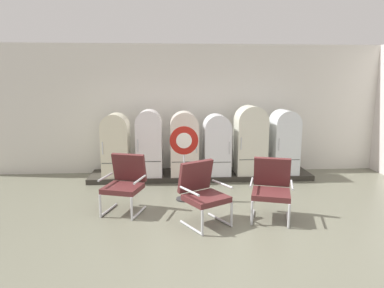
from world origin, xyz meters
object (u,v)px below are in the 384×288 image
object	(u,v)px
refrigerator_4	(250,138)
refrigerator_2	(184,142)
armchair_right	(271,186)
sign_stand	(184,161)
refrigerator_1	(149,141)
refrigerator_5	(284,140)
refrigerator_0	(116,143)
armchair_center	(202,191)
armchair_left	(125,181)
refrigerator_3	(217,143)

from	to	relation	value
refrigerator_4	refrigerator_2	bearing A→B (deg)	-179.64
refrigerator_2	armchair_right	xyz separation A→B (m)	(1.38, -2.44, -0.36)
armchair_right	sign_stand	distance (m)	1.75
refrigerator_1	armchair_right	distance (m)	3.30
refrigerator_2	refrigerator_5	world-z (taller)	refrigerator_5
refrigerator_0	armchair_center	size ratio (longest dim) A/B	1.44
refrigerator_4	armchair_right	xyz separation A→B (m)	(-0.20, -2.45, -0.43)
armchair_center	refrigerator_4	bearing A→B (deg)	61.75
armchair_right	sign_stand	xyz separation A→B (m)	(-1.44, 0.97, 0.23)
armchair_left	refrigerator_0	bearing A→B (deg)	103.04
armchair_right	armchair_center	size ratio (longest dim) A/B	1.00
refrigerator_5	sign_stand	size ratio (longest dim) A/B	1.03
armchair_left	refrigerator_2	bearing A→B (deg)	59.73
refrigerator_4	refrigerator_5	bearing A→B (deg)	1.00
refrigerator_0	armchair_left	world-z (taller)	refrigerator_0
armchair_center	refrigerator_0	bearing A→B (deg)	124.66
refrigerator_2	refrigerator_1	bearing A→B (deg)	-179.59
refrigerator_1	armchair_center	size ratio (longest dim) A/B	1.51
armchair_left	armchair_right	xyz separation A→B (m)	(2.52, -0.48, 0.00)
refrigerator_5	armchair_center	xyz separation A→B (m)	(-2.22, -2.61, -0.37)
refrigerator_1	refrigerator_5	xyz separation A→B (m)	(3.22, 0.03, -0.01)
refrigerator_1	refrigerator_4	distance (m)	2.40
refrigerator_1	refrigerator_5	world-z (taller)	refrigerator_1
refrigerator_5	armchair_left	world-z (taller)	refrigerator_5
refrigerator_1	refrigerator_3	bearing A→B (deg)	-0.05
armchair_right	refrigerator_4	bearing A→B (deg)	85.28
refrigerator_2	armchair_left	distance (m)	2.29
refrigerator_4	refrigerator_3	bearing A→B (deg)	-178.79
refrigerator_0	armchair_center	xyz separation A→B (m)	(1.78, -2.57, -0.34)
refrigerator_3	refrigerator_1	bearing A→B (deg)	179.95
refrigerator_0	armchair_right	distance (m)	3.85
refrigerator_0	refrigerator_3	distance (m)	2.36
refrigerator_2	armchair_left	size ratio (longest dim) A/B	1.47
refrigerator_1	refrigerator_3	size ratio (longest dim) A/B	1.08
refrigerator_0	refrigerator_5	xyz separation A→B (m)	(4.00, 0.04, 0.03)
refrigerator_1	refrigerator_2	bearing A→B (deg)	0.41
refrigerator_5	armchair_right	size ratio (longest dim) A/B	1.49
refrigerator_3	refrigerator_4	size ratio (longest dim) A/B	0.88
refrigerator_1	refrigerator_5	size ratio (longest dim) A/B	1.02
refrigerator_5	sign_stand	distance (m)	2.89
refrigerator_4	sign_stand	xyz separation A→B (m)	(-1.65, -1.48, -0.20)
refrigerator_0	armchair_left	bearing A→B (deg)	-76.96
refrigerator_2	armchair_right	distance (m)	2.82
armchair_left	armchair_center	xyz separation A→B (m)	(1.33, -0.63, 0.00)
armchair_left	refrigerator_4	bearing A→B (deg)	35.85
sign_stand	armchair_right	bearing A→B (deg)	-33.83
refrigerator_2	armchair_left	xyz separation A→B (m)	(-1.14, -1.96, -0.36)
refrigerator_1	sign_stand	size ratio (longest dim) A/B	1.05
refrigerator_2	refrigerator_4	distance (m)	1.58
refrigerator_3	armchair_center	distance (m)	2.66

